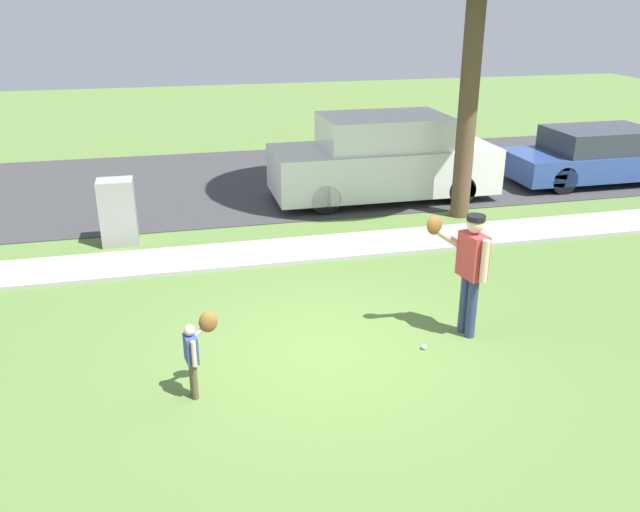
{
  "coord_description": "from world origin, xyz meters",
  "views": [
    {
      "loc": [
        -1.87,
        -7.4,
        4.39
      ],
      "look_at": [
        0.09,
        0.85,
        1.0
      ],
      "focal_mm": 36.99,
      "sensor_mm": 36.0,
      "label": 1
    }
  ],
  "objects_px": {
    "parked_wagon_blue": "(598,156)",
    "parked_van_white": "(383,160)",
    "person_child": "(197,345)",
    "baseball": "(424,347)",
    "utility_cabinet": "(118,212)",
    "person_adult": "(469,262)"
  },
  "relations": [
    {
      "from": "parked_wagon_blue",
      "to": "parked_van_white",
      "type": "bearing_deg",
      "value": 1.17
    },
    {
      "from": "person_child",
      "to": "parked_wagon_blue",
      "type": "height_order",
      "value": "parked_wagon_blue"
    },
    {
      "from": "baseball",
      "to": "parked_van_white",
      "type": "xyz_separation_m",
      "value": [
        1.64,
        6.73,
        0.87
      ]
    },
    {
      "from": "baseball",
      "to": "utility_cabinet",
      "type": "relative_size",
      "value": 0.06
    },
    {
      "from": "parked_van_white",
      "to": "parked_wagon_blue",
      "type": "xyz_separation_m",
      "value": [
        5.61,
        0.11,
        -0.24
      ]
    },
    {
      "from": "person_child",
      "to": "parked_wagon_blue",
      "type": "relative_size",
      "value": 0.22
    },
    {
      "from": "person_adult",
      "to": "person_child",
      "type": "distance_m",
      "value": 3.71
    },
    {
      "from": "parked_van_white",
      "to": "parked_wagon_blue",
      "type": "height_order",
      "value": "parked_van_white"
    },
    {
      "from": "person_adult",
      "to": "parked_van_white",
      "type": "xyz_separation_m",
      "value": [
        0.96,
        6.45,
        -0.18
      ]
    },
    {
      "from": "person_adult",
      "to": "parked_van_white",
      "type": "distance_m",
      "value": 6.53
    },
    {
      "from": "person_child",
      "to": "parked_wagon_blue",
      "type": "distance_m",
      "value": 12.49
    },
    {
      "from": "utility_cabinet",
      "to": "parked_wagon_blue",
      "type": "height_order",
      "value": "parked_wagon_blue"
    },
    {
      "from": "baseball",
      "to": "person_adult",
      "type": "bearing_deg",
      "value": 22.52
    },
    {
      "from": "baseball",
      "to": "parked_wagon_blue",
      "type": "xyz_separation_m",
      "value": [
        7.24,
        6.85,
        0.62
      ]
    },
    {
      "from": "parked_wagon_blue",
      "to": "utility_cabinet",
      "type": "bearing_deg",
      "value": 9.03
    },
    {
      "from": "person_adult",
      "to": "parked_van_white",
      "type": "bearing_deg",
      "value": -108.82
    },
    {
      "from": "person_adult",
      "to": "baseball",
      "type": "relative_size",
      "value": 23.33
    },
    {
      "from": "person_child",
      "to": "parked_wagon_blue",
      "type": "xyz_separation_m",
      "value": [
        10.2,
        7.21,
        0.01
      ]
    },
    {
      "from": "baseball",
      "to": "parked_wagon_blue",
      "type": "distance_m",
      "value": 9.99
    },
    {
      "from": "baseball",
      "to": "utility_cabinet",
      "type": "distance_m",
      "value": 6.51
    },
    {
      "from": "baseball",
      "to": "parked_van_white",
      "type": "distance_m",
      "value": 6.98
    },
    {
      "from": "person_child",
      "to": "baseball",
      "type": "relative_size",
      "value": 13.39
    }
  ]
}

